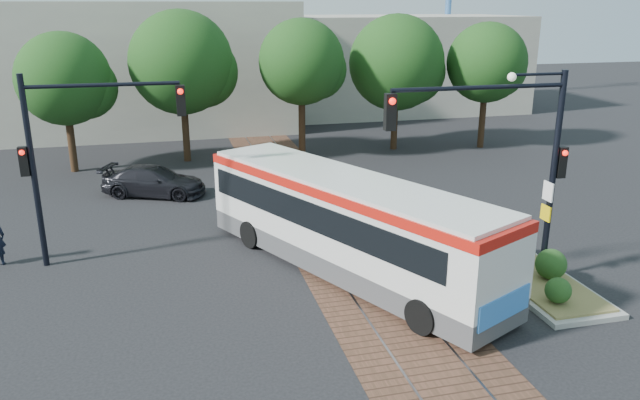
{
  "coord_description": "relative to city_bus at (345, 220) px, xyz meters",
  "views": [
    {
      "loc": [
        -5.55,
        -15.79,
        7.96
      ],
      "look_at": [
        -0.65,
        3.6,
        1.6
      ],
      "focal_mm": 35.0,
      "sensor_mm": 36.0,
      "label": 1
    }
  ],
  "objects": [
    {
      "name": "trackbed",
      "position": [
        0.45,
        2.75,
        -1.67
      ],
      "size": [
        3.6,
        40.0,
        0.02
      ],
      "color": "brown",
      "rests_on": "ground"
    },
    {
      "name": "ground",
      "position": [
        0.45,
        -1.25,
        -1.68
      ],
      "size": [
        120.0,
        120.0,
        0.0
      ],
      "primitive_type": "plane",
      "color": "black",
      "rests_on": "ground"
    },
    {
      "name": "traffic_island",
      "position": [
        5.27,
        -2.14,
        -1.35
      ],
      "size": [
        2.2,
        5.2,
        1.13
      ],
      "color": "gray",
      "rests_on": "ground"
    },
    {
      "name": "parked_car",
      "position": [
        -5.71,
        9.63,
        -1.04
      ],
      "size": [
        4.75,
        3.3,
        1.28
      ],
      "primitive_type": "imported",
      "rotation": [
        0.0,
        0.0,
        1.19
      ],
      "color": "black",
      "rests_on": "ground"
    },
    {
      "name": "signal_pole_main",
      "position": [
        4.32,
        -2.05,
        2.48
      ],
      "size": [
        5.49,
        0.46,
        6.0
      ],
      "color": "black",
      "rests_on": "ground"
    },
    {
      "name": "city_bus",
      "position": [
        0.0,
        0.0,
        0.0
      ],
      "size": [
        7.07,
        11.12,
        3.01
      ],
      "rotation": [
        0.0,
        0.0,
        0.46
      ],
      "color": "#464648",
      "rests_on": "ground"
    },
    {
      "name": "tree_row",
      "position": [
        1.67,
        15.17,
        3.17
      ],
      "size": [
        26.4,
        5.6,
        7.67
      ],
      "color": "#382314",
      "rests_on": "ground"
    },
    {
      "name": "warehouses",
      "position": [
        -0.07,
        27.5,
        2.14
      ],
      "size": [
        40.0,
        13.0,
        8.0
      ],
      "color": "#ADA899",
      "rests_on": "ground"
    },
    {
      "name": "signal_pole_left",
      "position": [
        -7.91,
        2.75,
        2.19
      ],
      "size": [
        4.99,
        0.34,
        6.0
      ],
      "color": "black",
      "rests_on": "ground"
    }
  ]
}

